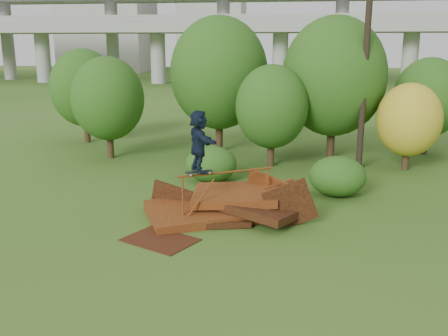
# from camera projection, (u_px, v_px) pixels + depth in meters

# --- Properties ---
(ground) EXTENTS (240.00, 240.00, 0.00)m
(ground) POSITION_uv_depth(u_px,v_px,m) (242.00, 237.00, 14.78)
(ground) COLOR #2D5116
(ground) RESTS_ON ground
(scrap_pile) EXTENTS (5.90, 4.01, 1.91)m
(scrap_pile) POSITION_uv_depth(u_px,v_px,m) (225.00, 207.00, 16.48)
(scrap_pile) COLOR #411C0B
(scrap_pile) RESTS_ON ground
(grind_rail) EXTENTS (2.89, 1.67, 1.60)m
(grind_rail) POSITION_uv_depth(u_px,v_px,m) (227.00, 183.00, 16.08)
(grind_rail) COLOR brown
(grind_rail) RESTS_ON ground
(skateboard) EXTENTS (0.88, 0.64, 0.09)m
(skateboard) POSITION_uv_depth(u_px,v_px,m) (199.00, 172.00, 15.63)
(skateboard) COLOR black
(skateboard) RESTS_ON grind_rail
(skater) EXTENTS (1.36, 1.84, 1.93)m
(skater) POSITION_uv_depth(u_px,v_px,m) (199.00, 141.00, 15.39)
(skater) COLOR black
(skater) RESTS_ON skateboard
(flat_plate) EXTENTS (2.43, 2.18, 0.03)m
(flat_plate) POSITION_uv_depth(u_px,v_px,m) (160.00, 240.00, 14.53)
(flat_plate) COLOR #3C1B0C
(flat_plate) RESTS_ON ground
(tree_0) EXTENTS (3.57, 3.57, 5.04)m
(tree_0) POSITION_uv_depth(u_px,v_px,m) (108.00, 99.00, 24.52)
(tree_0) COLOR black
(tree_0) RESTS_ON ground
(tree_1) EXTENTS (5.06, 5.06, 7.05)m
(tree_1) POSITION_uv_depth(u_px,v_px,m) (219.00, 73.00, 25.83)
(tree_1) COLOR black
(tree_1) RESTS_ON ground
(tree_2) EXTENTS (3.35, 3.35, 4.72)m
(tree_2) POSITION_uv_depth(u_px,v_px,m) (272.00, 107.00, 22.85)
(tree_2) COLOR black
(tree_2) RESTS_ON ground
(tree_3) EXTENTS (5.01, 5.01, 6.95)m
(tree_3) POSITION_uv_depth(u_px,v_px,m) (334.00, 77.00, 24.04)
(tree_3) COLOR black
(tree_3) RESTS_ON ground
(tree_4) EXTENTS (2.86, 2.86, 3.95)m
(tree_4) POSITION_uv_depth(u_px,v_px,m) (409.00, 120.00, 22.24)
(tree_4) COLOR black
(tree_4) RESTS_ON ground
(tree_5) EXTENTS (3.54, 3.54, 4.97)m
(tree_5) POSITION_uv_depth(u_px,v_px,m) (428.00, 98.00, 25.47)
(tree_5) COLOR black
(tree_5) RESTS_ON ground
(tree_6) EXTENTS (3.86, 3.86, 5.39)m
(tree_6) POSITION_uv_depth(u_px,v_px,m) (84.00, 88.00, 28.57)
(tree_6) COLOR black
(tree_6) RESTS_ON ground
(shrub_left) EXTENTS (2.15, 1.99, 1.49)m
(shrub_left) POSITION_uv_depth(u_px,v_px,m) (211.00, 164.00, 20.69)
(shrub_left) COLOR #1B4E14
(shrub_left) RESTS_ON ground
(shrub_right) EXTENTS (2.14, 1.96, 1.51)m
(shrub_right) POSITION_uv_depth(u_px,v_px,m) (337.00, 176.00, 18.69)
(shrub_right) COLOR #1B4E14
(shrub_right) RESTS_ON ground
(utility_pole) EXTENTS (1.40, 0.28, 9.54)m
(utility_pole) POSITION_uv_depth(u_px,v_px,m) (366.00, 61.00, 21.86)
(utility_pole) COLOR black
(utility_pole) RESTS_ON ground
(freeway_overpass) EXTENTS (160.00, 15.00, 13.70)m
(freeway_overpass) POSITION_uv_depth(u_px,v_px,m) (282.00, 12.00, 72.92)
(freeway_overpass) COLOR gray
(freeway_overpass) RESTS_ON ground
(building_right) EXTENTS (14.00, 14.00, 28.00)m
(building_right) POSITION_uv_depth(u_px,v_px,m) (213.00, 7.00, 111.65)
(building_right) COLOR #9E9E99
(building_right) RESTS_ON ground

